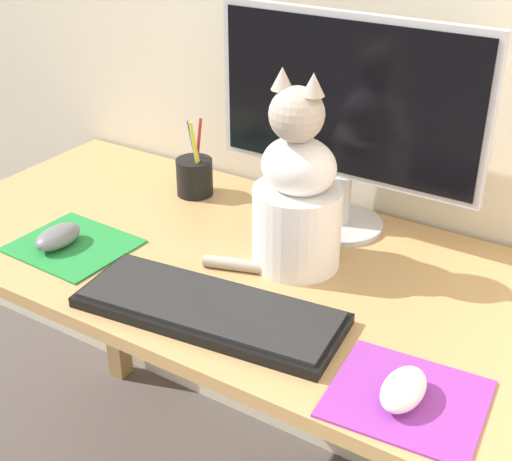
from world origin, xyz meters
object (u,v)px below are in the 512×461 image
object	(u,v)px
keyboard	(211,310)
cat	(297,197)
computer_mouse_right	(403,389)
pen_cup	(195,176)
computer_mouse_left	(58,237)
monitor	(347,112)

from	to	relation	value
keyboard	cat	world-z (taller)	cat
computer_mouse_right	pen_cup	xyz separation A→B (m)	(-0.63, 0.39, 0.02)
keyboard	computer_mouse_right	world-z (taller)	computer_mouse_right
keyboard	computer_mouse_right	bearing A→B (deg)	-11.36
computer_mouse_left	pen_cup	bearing A→B (deg)	76.73
monitor	computer_mouse_left	size ratio (longest dim) A/B	5.32
computer_mouse_right	cat	bearing A→B (deg)	141.34
monitor	computer_mouse_left	distance (m)	0.59
computer_mouse_left	cat	distance (m)	0.46
keyboard	computer_mouse_left	distance (m)	0.37
keyboard	computer_mouse_right	xyz separation A→B (m)	(0.34, -0.03, 0.01)
monitor	keyboard	bearing A→B (deg)	-95.97
keyboard	cat	distance (m)	0.25
monitor	pen_cup	size ratio (longest dim) A/B	3.09
monitor	computer_mouse_right	xyz separation A→B (m)	(0.30, -0.42, -0.21)
cat	pen_cup	world-z (taller)	cat
keyboard	cat	xyz separation A→B (m)	(0.03, 0.22, 0.12)
computer_mouse_left	keyboard	bearing A→B (deg)	-4.42
pen_cup	computer_mouse_right	bearing A→B (deg)	-31.30
computer_mouse_left	pen_cup	world-z (taller)	pen_cup
keyboard	computer_mouse_left	bearing A→B (deg)	169.07
pen_cup	cat	bearing A→B (deg)	-23.22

